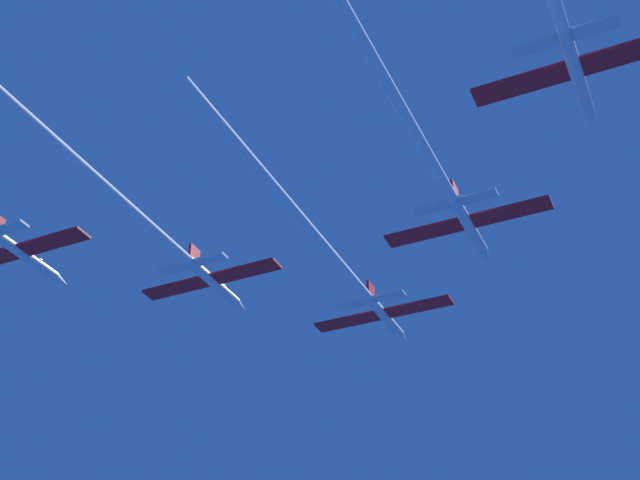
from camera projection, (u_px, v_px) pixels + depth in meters
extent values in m
cylinder|color=white|center=(384.00, 316.00, 114.56)|extent=(1.27, 11.58, 1.27)
cone|color=white|center=(403.00, 338.00, 119.94)|extent=(1.25, 2.55, 1.25)
ellipsoid|color=black|center=(391.00, 321.00, 116.80)|extent=(0.89, 2.32, 0.64)
cube|color=red|center=(348.00, 322.00, 115.90)|extent=(8.80, 2.55, 0.28)
cube|color=red|center=(419.00, 306.00, 112.34)|extent=(8.80, 2.55, 0.28)
cube|color=red|center=(371.00, 290.00, 111.89)|extent=(0.33, 2.09, 1.85)
cube|color=white|center=(352.00, 304.00, 111.79)|extent=(3.96, 1.53, 0.28)
cube|color=white|center=(390.00, 296.00, 109.94)|extent=(3.96, 1.53, 0.28)
cylinder|color=white|center=(291.00, 207.00, 93.58)|extent=(1.15, 43.57, 1.15)
cylinder|color=white|center=(213.00, 282.00, 108.50)|extent=(1.27, 11.58, 1.27)
cone|color=white|center=(241.00, 306.00, 113.88)|extent=(1.25, 2.55, 1.25)
ellipsoid|color=black|center=(223.00, 287.00, 110.73)|extent=(0.89, 2.32, 0.64)
cube|color=red|center=(176.00, 288.00, 109.84)|extent=(8.80, 2.55, 0.28)
cube|color=red|center=(246.00, 271.00, 106.28)|extent=(8.80, 2.55, 0.28)
cube|color=red|center=(194.00, 254.00, 105.83)|extent=(0.33, 2.09, 1.85)
cube|color=white|center=(174.00, 268.00, 105.72)|extent=(3.96, 1.53, 0.28)
cube|color=white|center=(211.00, 259.00, 103.87)|extent=(3.96, 1.53, 0.28)
cylinder|color=white|center=(86.00, 169.00, 89.13)|extent=(1.15, 39.31, 1.15)
cylinder|color=white|center=(468.00, 225.00, 96.87)|extent=(1.27, 11.58, 1.27)
cone|color=white|center=(486.00, 255.00, 102.25)|extent=(1.25, 2.55, 1.25)
ellipsoid|color=black|center=(474.00, 233.00, 99.11)|extent=(0.89, 2.32, 0.64)
cube|color=red|center=(424.00, 233.00, 98.21)|extent=(8.80, 2.55, 0.28)
cube|color=red|center=(511.00, 212.00, 94.65)|extent=(8.80, 2.55, 0.28)
cube|color=red|center=(455.00, 192.00, 94.20)|extent=(0.33, 2.09, 1.85)
cube|color=white|center=(432.00, 208.00, 94.09)|extent=(3.96, 1.53, 0.28)
cube|color=white|center=(479.00, 196.00, 92.25)|extent=(3.96, 1.53, 0.28)
cylinder|color=white|center=(360.00, 36.00, 72.92)|extent=(1.15, 51.37, 1.15)
cylinder|color=white|center=(22.00, 254.00, 101.79)|extent=(1.27, 11.58, 1.27)
cone|color=white|center=(61.00, 281.00, 107.16)|extent=(1.25, 2.55, 1.25)
ellipsoid|color=black|center=(38.00, 260.00, 104.02)|extent=(0.89, 2.32, 0.64)
cube|color=red|center=(53.00, 241.00, 99.57)|extent=(8.80, 2.55, 0.28)
cube|color=white|center=(11.00, 227.00, 97.16)|extent=(3.96, 1.53, 0.28)
cylinder|color=white|center=(576.00, 73.00, 78.84)|extent=(1.27, 11.58, 1.27)
cone|color=white|center=(590.00, 119.00, 84.21)|extent=(1.25, 2.55, 1.25)
ellipsoid|color=black|center=(580.00, 86.00, 81.07)|extent=(0.89, 2.32, 0.64)
cube|color=red|center=(520.00, 85.00, 80.18)|extent=(8.80, 2.55, 0.28)
cube|color=red|center=(632.00, 51.00, 76.62)|extent=(8.80, 2.55, 0.28)
cube|color=red|center=(563.00, 26.00, 76.16)|extent=(0.33, 2.09, 1.85)
cube|color=white|center=(535.00, 46.00, 76.06)|extent=(3.96, 1.53, 0.28)
cube|color=white|center=(596.00, 27.00, 74.21)|extent=(3.96, 1.53, 0.28)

